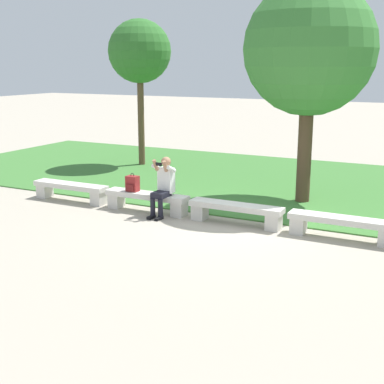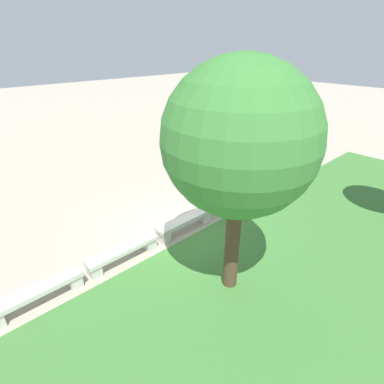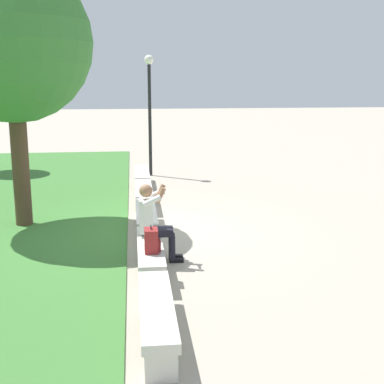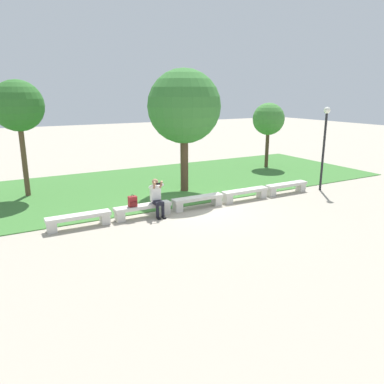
% 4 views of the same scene
% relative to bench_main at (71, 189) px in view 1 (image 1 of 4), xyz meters
% --- Properties ---
extents(ground_plane, '(80.00, 80.00, 0.00)m').
position_rel_bench_main_xyz_m(ground_plane, '(4.42, 0.00, -0.30)').
color(ground_plane, '#A89E8C').
extents(grass_strip, '(22.90, 8.00, 0.03)m').
position_rel_bench_main_xyz_m(grass_strip, '(4.42, 4.38, -0.29)').
color(grass_strip, '#3D7533').
rests_on(grass_strip, ground).
extents(bench_main, '(2.05, 0.40, 0.45)m').
position_rel_bench_main_xyz_m(bench_main, '(0.00, 0.00, 0.00)').
color(bench_main, beige).
rests_on(bench_main, ground).
extents(bench_near, '(2.05, 0.40, 0.45)m').
position_rel_bench_main_xyz_m(bench_near, '(2.21, 0.00, 0.00)').
color(bench_near, beige).
rests_on(bench_near, ground).
extents(bench_mid, '(2.05, 0.40, 0.45)m').
position_rel_bench_main_xyz_m(bench_mid, '(4.42, 0.00, 0.00)').
color(bench_mid, beige).
rests_on(bench_mid, ground).
extents(bench_far, '(2.05, 0.40, 0.45)m').
position_rel_bench_main_xyz_m(bench_far, '(6.63, 0.00, 0.00)').
color(bench_far, beige).
rests_on(bench_far, ground).
extents(person_photographer, '(0.48, 0.73, 1.32)m').
position_rel_bench_main_xyz_m(person_photographer, '(2.71, -0.08, 0.43)').
color(person_photographer, black).
rests_on(person_photographer, ground).
extents(backpack, '(0.28, 0.24, 0.43)m').
position_rel_bench_main_xyz_m(backpack, '(1.84, -0.02, 0.32)').
color(backpack, maroon).
rests_on(backpack, bench_near).
extents(tree_behind_wall, '(3.11, 3.11, 5.23)m').
position_rel_bench_main_xyz_m(tree_behind_wall, '(5.17, 2.51, 3.35)').
color(tree_behind_wall, '#4C3826').
rests_on(tree_behind_wall, ground).
extents(tree_left_background, '(2.04, 2.04, 4.75)m').
position_rel_bench_main_xyz_m(tree_left_background, '(-1.02, 4.95, 3.40)').
color(tree_left_background, brown).
rests_on(tree_left_background, ground).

